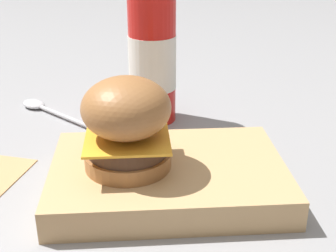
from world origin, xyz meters
The scene contains 5 objects.
ground_plane centered at (0.00, 0.00, 0.00)m, with size 6.00×6.00×0.00m, color gray.
serving_board centered at (-0.01, 0.06, 0.02)m, with size 0.29×0.20×0.04m.
burger centered at (-0.06, 0.06, 0.09)m, with size 0.10×0.10×0.11m.
ketchup_bottle centered at (-0.02, 0.28, 0.11)m, with size 0.08×0.08×0.24m.
spoon centered at (-0.22, 0.33, 0.01)m, with size 0.14×0.14×0.01m.
Camera 1 is at (-0.05, -0.44, 0.31)m, focal length 50.00 mm.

